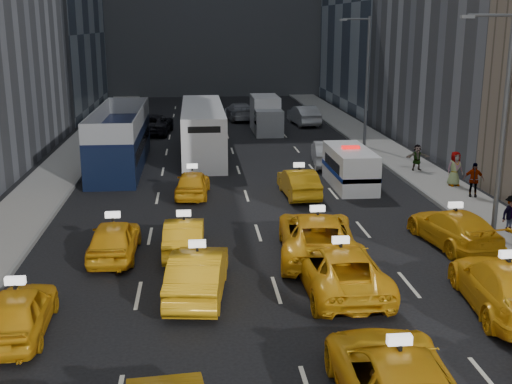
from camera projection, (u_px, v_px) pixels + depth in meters
sidewalk_west at (56, 176)px, 36.50m from camera, size 3.00×90.00×0.15m
sidewalk_east at (414, 169)px, 38.46m from camera, size 3.00×90.00×0.15m
curb_west at (82, 176)px, 36.63m from camera, size 0.15×90.00×0.18m
curb_east at (390, 169)px, 38.32m from camera, size 0.15×90.00×0.18m
streetlight_near at (501, 120)px, 24.59m from camera, size 2.15×0.22×9.00m
streetlight_far at (365, 78)px, 43.84m from camera, size 2.15×0.22×9.00m
taxi_6 at (397, 380)px, 14.32m from camera, size 2.79×5.72×1.57m
taxi_8 at (18, 311)px, 17.92m from camera, size 1.81×4.21×1.42m
taxi_9 at (198, 273)px, 20.50m from camera, size 2.18×4.86×1.55m
taxi_10 at (340, 268)px, 20.92m from camera, size 2.58×5.52×1.53m
taxi_11 at (505, 286)px, 19.42m from camera, size 2.85×5.75×1.61m
taxi_12 at (114, 239)px, 23.93m from camera, size 1.79×4.27×1.44m
taxi_13 at (184, 236)px, 24.37m from camera, size 1.56×4.19×1.37m
taxi_14 at (317, 235)px, 23.97m from camera, size 3.43×6.26×1.66m
taxi_15 at (454, 228)px, 25.19m from camera, size 2.67×5.21×1.45m
taxi_16 at (193, 183)px, 32.38m from camera, size 1.94×4.12×1.36m
taxi_17 at (299, 183)px, 32.41m from camera, size 1.72×4.37×1.41m
nypd_van at (350, 168)px, 34.35m from camera, size 2.01×5.16×2.21m
double_decker at (120, 139)px, 38.90m from camera, size 4.34×12.33×3.51m
city_bus at (203, 130)px, 42.55m from camera, size 4.31×12.96×3.29m
box_truck at (266, 115)px, 51.64m from camera, size 2.58×6.32×2.82m
misc_car_0 at (327, 153)px, 39.49m from camera, size 2.14×4.87×1.56m
misc_car_1 at (154, 124)px, 50.89m from camera, size 3.11×5.83×1.56m
misc_car_2 at (239, 111)px, 58.20m from camera, size 2.74×5.64×1.58m
misc_car_3 at (200, 118)px, 53.90m from camera, size 2.34×5.02×1.66m
misc_car_4 at (304, 115)px, 55.40m from camera, size 2.33×5.24×1.67m
pedestrian_2 at (511, 214)px, 26.40m from camera, size 1.09×0.76×1.55m
pedestrian_3 at (474, 180)px, 31.79m from camera, size 1.09×0.74×1.71m
pedestrian_4 at (455, 169)px, 33.92m from camera, size 0.96×0.63×1.84m
pedestrian_5 at (417, 157)px, 37.56m from camera, size 1.42×0.42×1.52m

